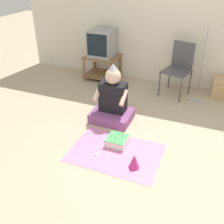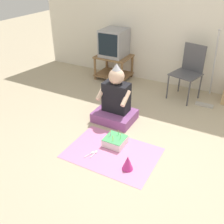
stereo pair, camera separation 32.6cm
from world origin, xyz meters
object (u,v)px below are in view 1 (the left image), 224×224
object	(u,v)px
folding_chair	(179,66)
birthday_cake	(117,141)
party_hat_blue	(134,161)
tv	(102,43)
dust_mop	(200,79)
person_seated	(112,102)

from	to	relation	value
folding_chair	birthday_cake	size ratio (longest dim) A/B	3.49
party_hat_blue	tv	bearing A→B (deg)	121.42
dust_mop	person_seated	xyz separation A→B (m)	(-1.07, -1.17, -0.07)
birthday_cake	person_seated	bearing A→B (deg)	117.30
dust_mop	person_seated	bearing A→B (deg)	-132.44
person_seated	folding_chair	bearing A→B (deg)	59.97
folding_chair	birthday_cake	xyz separation A→B (m)	(-0.43, -1.78, -0.45)
tv	folding_chair	xyz separation A→B (m)	(1.46, -0.14, -0.20)
tv	party_hat_blue	bearing A→B (deg)	-58.58
birthday_cake	party_hat_blue	bearing A→B (deg)	-44.92
person_seated	party_hat_blue	world-z (taller)	person_seated
tv	dust_mop	bearing A→B (deg)	-5.99
birthday_cake	dust_mop	bearing A→B (deg)	65.38
tv	person_seated	size ratio (longest dim) A/B	0.58
party_hat_blue	dust_mop	bearing A→B (deg)	77.52
folding_chair	birthday_cake	world-z (taller)	folding_chair
dust_mop	birthday_cake	world-z (taller)	dust_mop
folding_chair	party_hat_blue	distance (m)	2.15
tv	dust_mop	size ratio (longest dim) A/B	0.41
party_hat_blue	person_seated	bearing A→B (deg)	124.99
tv	person_seated	bearing A→B (deg)	-61.04
dust_mop	birthday_cake	bearing A→B (deg)	-114.62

